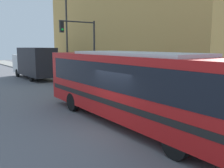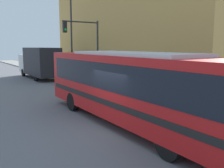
{
  "view_description": "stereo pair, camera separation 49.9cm",
  "coord_description": "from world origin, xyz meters",
  "px_view_note": "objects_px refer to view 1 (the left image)",
  "views": [
    {
      "loc": [
        -6.3,
        -8.09,
        3.53
      ],
      "look_at": [
        1.85,
        3.13,
        1.41
      ],
      "focal_mm": 40.0,
      "sensor_mm": 36.0,
      "label": 1
    },
    {
      "loc": [
        -5.89,
        -8.37,
        3.53
      ],
      "look_at": [
        1.85,
        3.13,
        1.41
      ],
      "focal_mm": 40.0,
      "sensor_mm": 36.0,
      "label": 2
    }
  ],
  "objects_px": {
    "city_bus": "(134,84)",
    "delivery_truck": "(34,62)",
    "fire_hydrant": "(151,93)",
    "traffic_light_pole": "(83,42)",
    "street_lamp": "(63,31)",
    "pedestrian_near_corner": "(121,77)",
    "parking_meter": "(97,76)"
  },
  "relations": [
    {
      "from": "pedestrian_near_corner",
      "to": "delivery_truck",
      "type": "bearing_deg",
      "value": 109.82
    },
    {
      "from": "parking_meter",
      "to": "pedestrian_near_corner",
      "type": "distance_m",
      "value": 2.12
    },
    {
      "from": "delivery_truck",
      "to": "pedestrian_near_corner",
      "type": "relative_size",
      "value": 4.94
    },
    {
      "from": "city_bus",
      "to": "fire_hydrant",
      "type": "relative_size",
      "value": 17.25
    },
    {
      "from": "parking_meter",
      "to": "traffic_light_pole",
      "type": "bearing_deg",
      "value": 149.55
    },
    {
      "from": "pedestrian_near_corner",
      "to": "parking_meter",
      "type": "bearing_deg",
      "value": 129.0
    },
    {
      "from": "street_lamp",
      "to": "pedestrian_near_corner",
      "type": "relative_size",
      "value": 4.95
    },
    {
      "from": "traffic_light_pole",
      "to": "city_bus",
      "type": "bearing_deg",
      "value": -107.8
    },
    {
      "from": "city_bus",
      "to": "street_lamp",
      "type": "bearing_deg",
      "value": 76.28
    },
    {
      "from": "pedestrian_near_corner",
      "to": "fire_hydrant",
      "type": "bearing_deg",
      "value": -105.03
    },
    {
      "from": "fire_hydrant",
      "to": "pedestrian_near_corner",
      "type": "bearing_deg",
      "value": 74.97
    },
    {
      "from": "fire_hydrant",
      "to": "delivery_truck",
      "type": "bearing_deg",
      "value": 98.96
    },
    {
      "from": "street_lamp",
      "to": "city_bus",
      "type": "bearing_deg",
      "value": -104.68
    },
    {
      "from": "street_lamp",
      "to": "fire_hydrant",
      "type": "bearing_deg",
      "value": -89.47
    },
    {
      "from": "delivery_truck",
      "to": "traffic_light_pole",
      "type": "distance_m",
      "value": 8.62
    },
    {
      "from": "delivery_truck",
      "to": "street_lamp",
      "type": "xyz_separation_m",
      "value": [
        2.31,
        -2.73,
        3.25
      ]
    },
    {
      "from": "parking_meter",
      "to": "street_lamp",
      "type": "bearing_deg",
      "value": 91.11
    },
    {
      "from": "parking_meter",
      "to": "pedestrian_near_corner",
      "type": "height_order",
      "value": "pedestrian_near_corner"
    },
    {
      "from": "fire_hydrant",
      "to": "traffic_light_pole",
      "type": "xyz_separation_m",
      "value": [
        -0.95,
        7.16,
        3.4
      ]
    },
    {
      "from": "traffic_light_pole",
      "to": "street_lamp",
      "type": "height_order",
      "value": "street_lamp"
    },
    {
      "from": "city_bus",
      "to": "pedestrian_near_corner",
      "type": "distance_m",
      "value": 9.87
    },
    {
      "from": "fire_hydrant",
      "to": "pedestrian_near_corner",
      "type": "height_order",
      "value": "pedestrian_near_corner"
    },
    {
      "from": "city_bus",
      "to": "street_lamp",
      "type": "height_order",
      "value": "street_lamp"
    },
    {
      "from": "traffic_light_pole",
      "to": "street_lamp",
      "type": "bearing_deg",
      "value": 81.4
    },
    {
      "from": "city_bus",
      "to": "fire_hydrant",
      "type": "xyz_separation_m",
      "value": [
        4.25,
        3.13,
        -1.39
      ]
    },
    {
      "from": "street_lamp",
      "to": "traffic_light_pole",
      "type": "bearing_deg",
      "value": -98.6
    },
    {
      "from": "city_bus",
      "to": "street_lamp",
      "type": "relative_size",
      "value": 1.49
    },
    {
      "from": "delivery_truck",
      "to": "parking_meter",
      "type": "xyz_separation_m",
      "value": [
        2.43,
        -8.78,
        -0.78
      ]
    },
    {
      "from": "city_bus",
      "to": "delivery_truck",
      "type": "xyz_separation_m",
      "value": [
        1.83,
        18.52,
        -0.09
      ]
    },
    {
      "from": "fire_hydrant",
      "to": "traffic_light_pole",
      "type": "distance_m",
      "value": 7.98
    },
    {
      "from": "delivery_truck",
      "to": "parking_meter",
      "type": "distance_m",
      "value": 9.15
    },
    {
      "from": "city_bus",
      "to": "pedestrian_near_corner",
      "type": "xyz_separation_m",
      "value": [
        5.58,
        8.09,
        -0.89
      ]
    }
  ]
}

